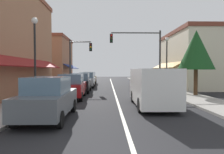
% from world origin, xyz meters
% --- Properties ---
extents(ground_plane, '(80.00, 80.00, 0.00)m').
position_xyz_m(ground_plane, '(0.00, 18.00, 0.00)').
color(ground_plane, black).
extents(sidewalk_left, '(2.60, 56.00, 0.12)m').
position_xyz_m(sidewalk_left, '(-5.50, 18.00, 0.06)').
color(sidewalk_left, '#A39E99').
rests_on(sidewalk_left, ground).
extents(sidewalk_right, '(2.60, 56.00, 0.12)m').
position_xyz_m(sidewalk_right, '(5.50, 18.00, 0.06)').
color(sidewalk_right, gray).
rests_on(sidewalk_right, ground).
extents(lane_center_stripe, '(0.14, 52.00, 0.01)m').
position_xyz_m(lane_center_stripe, '(0.00, 18.00, 0.00)').
color(lane_center_stripe, silver).
rests_on(lane_center_stripe, ground).
extents(storefront_right_block, '(6.43, 10.20, 6.49)m').
position_xyz_m(storefront_right_block, '(9.36, 20.00, 3.25)').
color(storefront_right_block, beige).
rests_on(storefront_right_block, ground).
extents(storefront_far_left, '(6.45, 8.20, 7.07)m').
position_xyz_m(storefront_far_left, '(-9.36, 28.00, 3.54)').
color(storefront_far_left, '#8E5B42').
rests_on(storefront_far_left, ground).
extents(parked_car_nearest_left, '(1.79, 4.10, 1.77)m').
position_xyz_m(parked_car_nearest_left, '(-3.12, 5.08, 0.88)').
color(parked_car_nearest_left, '#4C5156').
rests_on(parked_car_nearest_left, ground).
extents(parked_car_second_left, '(1.87, 4.15, 1.77)m').
position_xyz_m(parked_car_second_left, '(-3.20, 11.02, 0.88)').
color(parked_car_second_left, maroon).
rests_on(parked_car_second_left, ground).
extents(parked_car_third_left, '(1.86, 4.14, 1.77)m').
position_xyz_m(parked_car_third_left, '(-3.15, 15.26, 0.88)').
color(parked_car_third_left, black).
rests_on(parked_car_third_left, ground).
extents(parked_car_far_left, '(1.78, 4.10, 1.77)m').
position_xyz_m(parked_car_far_left, '(-3.06, 20.40, 0.88)').
color(parked_car_far_left, '#B7BABF').
rests_on(parked_car_far_left, ground).
extents(parked_car_distant_left, '(1.83, 4.13, 1.77)m').
position_xyz_m(parked_car_distant_left, '(-3.26, 25.85, 0.88)').
color(parked_car_distant_left, brown).
rests_on(parked_car_distant_left, ground).
extents(van_in_lane, '(2.07, 5.21, 2.12)m').
position_xyz_m(van_in_lane, '(1.85, 7.85, 1.15)').
color(van_in_lane, silver).
rests_on(van_in_lane, ground).
extents(traffic_signal_mast_arm, '(5.29, 0.50, 6.12)m').
position_xyz_m(traffic_signal_mast_arm, '(3.04, 17.31, 4.18)').
color(traffic_signal_mast_arm, '#333333').
rests_on(traffic_signal_mast_arm, ground).
extents(traffic_signal_left_corner, '(2.54, 0.50, 5.43)m').
position_xyz_m(traffic_signal_left_corner, '(-3.99, 19.01, 3.54)').
color(traffic_signal_left_corner, '#333333').
rests_on(traffic_signal_left_corner, ground).
extents(street_lamp_left_near, '(0.36, 0.36, 5.05)m').
position_xyz_m(street_lamp_left_near, '(-4.82, 8.33, 3.38)').
color(street_lamp_left_near, black).
rests_on(street_lamp_left_near, ground).
extents(street_lamp_right_mid, '(0.36, 0.36, 5.15)m').
position_xyz_m(street_lamp_right_mid, '(5.01, 15.69, 3.43)').
color(street_lamp_right_mid, black).
rests_on(street_lamp_right_mid, ground).
extents(tree_right_near, '(2.75, 2.75, 5.12)m').
position_xyz_m(tree_right_near, '(6.18, 12.00, 3.58)').
color(tree_right_near, '#4C331E').
rests_on(tree_right_near, ground).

